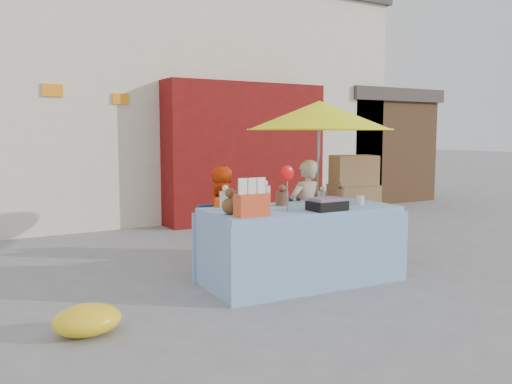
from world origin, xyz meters
TOP-DOWN VIEW (x-y plane):
  - ground at (0.00, 0.00)m, footprint 80.00×80.00m
  - backdrop at (0.52, 7.52)m, footprint 14.00×8.00m
  - market_table at (0.58, 0.18)m, footprint 2.27×1.16m
  - chair_left at (-0.10, 0.70)m, footprint 0.49×0.48m
  - chair_right at (1.15, 0.70)m, footprint 0.49×0.48m
  - vendor_orange at (-0.10, 0.83)m, footprint 0.64×0.51m
  - vendor_beige at (1.15, 0.83)m, footprint 0.50×0.33m
  - umbrella at (1.45, 0.98)m, footprint 1.90×1.90m
  - box_stack at (1.80, 0.69)m, footprint 0.75×0.68m
  - tarp_bundle at (-1.89, -0.23)m, footprint 0.60×0.49m

SIDE VIEW (x-z plane):
  - ground at x=0.00m, z-range 0.00..0.00m
  - tarp_bundle at x=-1.89m, z-range 0.00..0.26m
  - chair_left at x=-0.10m, z-range -0.17..0.68m
  - chair_right at x=1.15m, z-range -0.17..0.68m
  - market_table at x=0.58m, z-range -0.23..1.10m
  - box_stack at x=1.80m, z-range -0.05..1.33m
  - vendor_orange at x=-0.10m, z-range 0.00..1.29m
  - vendor_beige at x=1.15m, z-range 0.00..1.33m
  - umbrella at x=1.45m, z-range 0.85..2.94m
  - backdrop at x=0.52m, z-range -0.80..7.00m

